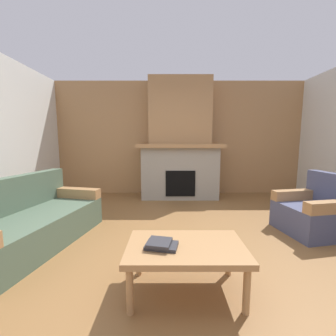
{
  "coord_description": "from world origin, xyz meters",
  "views": [
    {
      "loc": [
        -0.27,
        -2.33,
        1.31
      ],
      "look_at": [
        -0.28,
        0.95,
        0.89
      ],
      "focal_mm": 23.0,
      "sensor_mm": 36.0,
      "label": 1
    }
  ],
  "objects_px": {
    "coffee_table": "(186,251)",
    "couch": "(31,223)",
    "armchair": "(315,213)",
    "fireplace": "(180,147)"
  },
  "relations": [
    {
      "from": "coffee_table",
      "to": "couch",
      "type": "bearing_deg",
      "value": 155.74
    },
    {
      "from": "couch",
      "to": "coffee_table",
      "type": "relative_size",
      "value": 1.94
    },
    {
      "from": "fireplace",
      "to": "armchair",
      "type": "height_order",
      "value": "fireplace"
    },
    {
      "from": "fireplace",
      "to": "couch",
      "type": "bearing_deg",
      "value": -129.94
    },
    {
      "from": "fireplace",
      "to": "armchair",
      "type": "relative_size",
      "value": 3.06
    },
    {
      "from": "couch",
      "to": "fireplace",
      "type": "bearing_deg",
      "value": 50.06
    },
    {
      "from": "fireplace",
      "to": "coffee_table",
      "type": "xyz_separation_m",
      "value": [
        -0.12,
        -3.23,
        -0.79
      ]
    },
    {
      "from": "fireplace",
      "to": "armchair",
      "type": "xyz_separation_m",
      "value": [
        1.81,
        -2.01,
        -0.87
      ]
    },
    {
      "from": "armchair",
      "to": "fireplace",
      "type": "bearing_deg",
      "value": 131.99
    },
    {
      "from": "armchair",
      "to": "coffee_table",
      "type": "distance_m",
      "value": 2.28
    }
  ]
}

